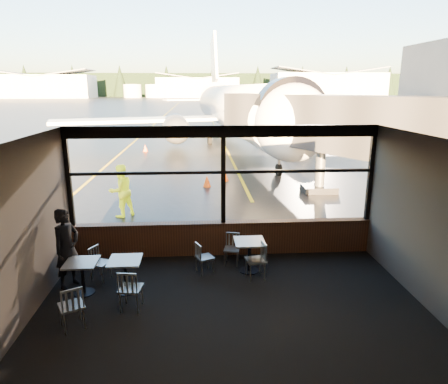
{
  "coord_description": "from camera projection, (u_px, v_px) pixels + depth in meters",
  "views": [
    {
      "loc": [
        -0.67,
        -10.14,
        4.42
      ],
      "look_at": [
        0.09,
        1.0,
        1.5
      ],
      "focal_mm": 32.0,
      "sensor_mm": 36.0,
      "label": 1
    }
  ],
  "objects": [
    {
      "name": "mullion_left",
      "position": [
        68.0,
        178.0,
        10.14
      ],
      "size": [
        0.12,
        0.12,
        2.6
      ],
      "primitive_type": "cube",
      "color": "black",
      "rests_on": "ground"
    },
    {
      "name": "jet_bridge",
      "position": [
        304.0,
        143.0,
        15.92
      ],
      "size": [
        8.57,
        10.48,
        4.57
      ],
      "primitive_type": null,
      "color": "#2A2A2D",
      "rests_on": "ground_plane"
    },
    {
      "name": "fuel_tank_c",
      "position": [
        176.0,
        91.0,
        185.22
      ],
      "size": [
        8.0,
        8.0,
        6.0
      ],
      "primitive_type": "cylinder",
      "color": "silver",
      "rests_on": "ground_plane"
    },
    {
      "name": "passenger",
      "position": [
        67.0,
        248.0,
        8.96
      ],
      "size": [
        0.72,
        0.81,
        1.85
      ],
      "primitive_type": "imported",
      "rotation": [
        0.0,
        0.0,
        1.04
      ],
      "color": "black",
      "rests_on": "carpet_floor"
    },
    {
      "name": "cone_nose",
      "position": [
        225.0,
        176.0,
        19.5
      ],
      "size": [
        0.38,
        0.38,
        0.53
      ],
      "primitive_type": "cone",
      "color": "#EF5D07",
      "rests_on": "ground_plane"
    },
    {
      "name": "chair_near_n",
      "position": [
        232.0,
        249.0,
        10.23
      ],
      "size": [
        0.52,
        0.52,
        0.81
      ],
      "primitive_type": null,
      "rotation": [
        0.0,
        0.0,
        2.94
      ],
      "color": "#ADA99C",
      "rests_on": "carpet_floor"
    },
    {
      "name": "cafe_table_mid",
      "position": [
        126.0,
        276.0,
        8.83
      ],
      "size": [
        0.7,
        0.7,
        0.77
      ],
      "primitive_type": null,
      "color": "#A7A199",
      "rests_on": "carpet_floor"
    },
    {
      "name": "fuel_tank_a",
      "position": [
        133.0,
        91.0,
        183.92
      ],
      "size": [
        8.0,
        8.0,
        6.0
      ],
      "primitive_type": "cylinder",
      "color": "silver",
      "rests_on": "ground_plane"
    },
    {
      "name": "wall_left",
      "position": [
        18.0,
        237.0,
        7.35
      ],
      "size": [
        0.04,
        6.0,
        3.5
      ],
      "primitive_type": "cube",
      "color": "#49403A",
      "rests_on": "ground"
    },
    {
      "name": "cafe_table_near",
      "position": [
        249.0,
        256.0,
        9.83
      ],
      "size": [
        0.73,
        0.73,
        0.8
      ],
      "primitive_type": null,
      "color": "#9D9991",
      "rests_on": "carpet_floor"
    },
    {
      "name": "treeline",
      "position": [
        197.0,
        85.0,
        212.14
      ],
      "size": [
        360.0,
        3.0,
        12.0
      ],
      "primitive_type": "cube",
      "color": "black",
      "rests_on": "ground_plane"
    },
    {
      "name": "cone_wing",
      "position": [
        145.0,
        148.0,
        28.64
      ],
      "size": [
        0.34,
        0.34,
        0.48
      ],
      "primitive_type": "cone",
      "color": "#DC6306",
      "rests_on": "ground_plane"
    },
    {
      "name": "ceiling",
      "position": [
        234.0,
        141.0,
        7.17
      ],
      "size": [
        8.0,
        6.0,
        0.04
      ],
      "primitive_type": "cube",
      "color": "#38332D",
      "rests_on": "ground"
    },
    {
      "name": "ground_crew",
      "position": [
        121.0,
        191.0,
        13.97
      ],
      "size": [
        1.14,
        1.13,
        1.86
      ],
      "primitive_type": "imported",
      "rotation": [
        0.0,
        0.0,
        3.87
      ],
      "color": "#BFF219",
      "rests_on": "ground_plane"
    },
    {
      "name": "wall_right",
      "position": [
        435.0,
        227.0,
        7.87
      ],
      "size": [
        0.04,
        6.0,
        3.5
      ],
      "primitive_type": "cube",
      "color": "#49403A",
      "rests_on": "ground"
    },
    {
      "name": "window_header",
      "position": [
        223.0,
        131.0,
        10.1
      ],
      "size": [
        8.0,
        0.18,
        0.3
      ],
      "primitive_type": "cube",
      "color": "black",
      "rests_on": "ground"
    },
    {
      "name": "cone_extra",
      "position": [
        207.0,
        181.0,
        18.35
      ],
      "size": [
        0.37,
        0.37,
        0.51
      ],
      "primitive_type": "cone",
      "color": "#FF5008",
      "rests_on": "ground_plane"
    },
    {
      "name": "hangar_right",
      "position": [
        327.0,
        84.0,
        185.17
      ],
      "size": [
        50.0,
        20.0,
        12.0
      ],
      "primitive_type": null,
      "color": "silver",
      "rests_on": "ground_plane"
    },
    {
      "name": "chair_mid_w",
      "position": [
        101.0,
        263.0,
        9.42
      ],
      "size": [
        0.59,
        0.59,
        0.81
      ],
      "primitive_type": null,
      "rotation": [
        0.0,
        0.0,
        -2.03
      ],
      "color": "beige",
      "rests_on": "carpet_floor"
    },
    {
      "name": "airliner",
      "position": [
        239.0,
        77.0,
        30.48
      ],
      "size": [
        31.3,
        36.5,
        10.46
      ],
      "primitive_type": null,
      "rotation": [
        0.0,
        0.0,
        0.08
      ],
      "color": "white",
      "rests_on": "ground_plane"
    },
    {
      "name": "hangar_mid",
      "position": [
        198.0,
        87.0,
        188.27
      ],
      "size": [
        38.0,
        15.0,
        10.0
      ],
      "primitive_type": null,
      "color": "silver",
      "rests_on": "ground_plane"
    },
    {
      "name": "window_sill",
      "position": [
        223.0,
        239.0,
        10.84
      ],
      "size": [
        8.0,
        0.28,
        0.9
      ],
      "primitive_type": "cube",
      "color": "#532B19",
      "rests_on": "ground"
    },
    {
      "name": "wall_back",
      "position": [
        256.0,
        321.0,
        4.72
      ],
      "size": [
        8.0,
        0.04,
        3.5
      ],
      "primitive_type": "cube",
      "color": "#49403A",
      "rests_on": "ground"
    },
    {
      "name": "ground_plane",
      "position": [
        198.0,
        102.0,
        126.79
      ],
      "size": [
        520.0,
        520.0,
        0.0
      ],
      "primitive_type": "plane",
      "color": "black",
      "rests_on": "ground"
    },
    {
      "name": "carpet_floor",
      "position": [
        233.0,
        313.0,
        8.05
      ],
      "size": [
        8.0,
        6.0,
        0.01
      ],
      "primitive_type": "cube",
      "color": "black",
      "rests_on": "ground"
    },
    {
      "name": "chair_near_e",
      "position": [
        256.0,
        261.0,
        9.44
      ],
      "size": [
        0.57,
        0.57,
        0.92
      ],
      "primitive_type": null,
      "rotation": [
        0.0,
        0.0,
        1.73
      ],
      "color": "#B3AFA2",
      "rests_on": "carpet_floor"
    },
    {
      "name": "mullion_right",
      "position": [
        371.0,
        174.0,
        10.65
      ],
      "size": [
        0.12,
        0.12,
        2.6
      ],
      "primitive_type": "cube",
      "color": "black",
      "rests_on": "ground"
    },
    {
      "name": "chair_left_s",
      "position": [
        71.0,
        306.0,
        7.48
      ],
      "size": [
        0.67,
        0.67,
        0.9
      ],
      "primitive_type": null,
      "rotation": [
        0.0,
        0.0,
        0.49
      ],
      "color": "#B8B2A6",
      "rests_on": "carpet_floor"
    },
    {
      "name": "mullion_centre",
      "position": [
        223.0,
        176.0,
        10.39
      ],
      "size": [
        0.12,
        0.12,
        2.6
      ],
      "primitive_type": "cube",
      "color": "black",
      "rests_on": "ground"
    },
    {
      "name": "window_transom",
      "position": [
        223.0,
        172.0,
        10.37
      ],
      "size": [
        8.0,
        0.1,
        0.08
      ],
      "primitive_type": "cube",
      "color": "black",
      "rests_on": "ground"
    },
    {
      "name": "cafe_table_left",
      "position": [
        83.0,
        278.0,
        8.76
      ],
      "size": [
        0.69,
        0.69,
        0.76
      ],
      "primitive_type": null,
      "color": "gray",
      "rests_on": "carpet_floor"
    },
    {
      "name": "fuel_tank_b",
      "position": [
        154.0,
        91.0,
        184.57
      ],
      "size": [
        8.0,
        8.0,
        6.0
      ],
      "primitive_type": "cylinder",
      "color": "silver",
      "rests_on": "ground_plane"
    },
    {
      "name": "hangar_left",
      "position": [
        41.0,
        85.0,
        178.74
      ],
      "size": [
        45.0,
        18.0,
        11.0
      ],
      "primitive_type": null,
      "color": "silver",
      "rests_on": "ground_plane"
    },
    {
      "name": "chair_near_w",
      "position": [
        205.0,
        258.0,
        9.75
      ],
      "size": [
        0.57,
        0.57,
        0.8
      ],
      "primitive_type": null,
      "rotation": [
        0.0,
        0.0,
        -1.16
      ],
      "color": "#B0AB9F",
      "rests_on": "carpet_floor"
    },
    {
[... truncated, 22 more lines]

